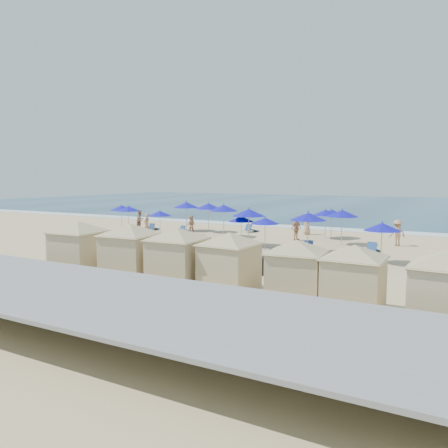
# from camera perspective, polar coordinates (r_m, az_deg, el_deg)

# --- Properties ---
(ground) EXTENTS (160.00, 160.00, 0.00)m
(ground) POSITION_cam_1_polar(r_m,az_deg,el_deg) (28.85, 0.28, -3.56)
(ground) COLOR #CEB682
(ground) RESTS_ON ground
(ocean) EXTENTS (160.00, 80.00, 0.06)m
(ocean) POSITION_cam_1_polar(r_m,az_deg,el_deg) (81.29, 19.12, 2.31)
(ocean) COLOR navy
(ocean) RESTS_ON ground
(surf_line) EXTENTS (160.00, 2.50, 0.08)m
(surf_line) POSITION_cam_1_polar(r_m,az_deg,el_deg) (42.98, 10.18, -0.44)
(surf_line) COLOR white
(surf_line) RESTS_ON ground
(seawall) EXTENTS (160.00, 6.10, 1.22)m
(seawall) POSITION_cam_1_polar(r_m,az_deg,el_deg) (18.27, -20.54, -7.50)
(seawall) COLOR gray
(seawall) RESTS_ON ground
(trash_bin) EXTENTS (1.15, 1.15, 0.87)m
(trash_bin) POSITION_cam_1_polar(r_m,az_deg,el_deg) (22.01, 5.98, -5.45)
(trash_bin) COLOR black
(trash_bin) RESTS_ON ground
(cabana_0) EXTENTS (4.71, 4.71, 2.96)m
(cabana_0) POSITION_cam_1_polar(r_m,az_deg,el_deg) (22.75, -18.45, -2.14)
(cabana_0) COLOR #CDB78C
(cabana_0) RESTS_ON ground
(cabana_1) EXTENTS (4.71, 4.71, 2.97)m
(cabana_1) POSITION_cam_1_polar(r_m,az_deg,el_deg) (20.87, -12.14, -2.66)
(cabana_1) COLOR #CDB78C
(cabana_1) RESTS_ON ground
(cabana_2) EXTENTS (4.63, 4.63, 2.90)m
(cabana_2) POSITION_cam_1_polar(r_m,az_deg,el_deg) (19.36, -6.13, -3.34)
(cabana_2) COLOR #CDB78C
(cabana_2) RESTS_ON ground
(cabana_3) EXTENTS (4.46, 4.46, 2.80)m
(cabana_3) POSITION_cam_1_polar(r_m,az_deg,el_deg) (18.30, 0.69, -4.03)
(cabana_3) COLOR #CDB78C
(cabana_3) RESTS_ON ground
(cabana_4) EXTENTS (4.31, 4.31, 2.72)m
(cabana_4) POSITION_cam_1_polar(r_m,az_deg,el_deg) (16.94, 9.44, -5.10)
(cabana_4) COLOR #CDB78C
(cabana_4) RESTS_ON ground
(cabana_5) EXTENTS (4.30, 4.30, 2.70)m
(cabana_5) POSITION_cam_1_polar(r_m,az_deg,el_deg) (16.28, 16.62, -5.76)
(cabana_5) COLOR #CDB78C
(cabana_5) RESTS_ON ground
(cabana_6) EXTENTS (4.52, 4.52, 2.84)m
(cabana_6) POSITION_cam_1_polar(r_m,az_deg,el_deg) (15.36, 27.18, -6.57)
(cabana_6) COLOR #CDB78C
(cabana_6) RESTS_ON ground
(umbrella_0) EXTENTS (2.11, 2.11, 2.40)m
(umbrella_0) POSITION_cam_1_polar(r_m,az_deg,el_deg) (39.99, -12.39, 1.97)
(umbrella_0) COLOR #A5A8AD
(umbrella_0) RESTS_ON ground
(umbrella_1) EXTENTS (2.12, 2.12, 2.41)m
(umbrella_1) POSITION_cam_1_polar(r_m,az_deg,el_deg) (41.23, -13.25, 2.08)
(umbrella_1) COLOR #A5A8AD
(umbrella_1) RESTS_ON ground
(umbrella_2) EXTENTS (2.40, 2.40, 2.73)m
(umbrella_2) POSITION_cam_1_polar(r_m,az_deg,el_deg) (39.93, -4.96, 2.50)
(umbrella_2) COLOR #A5A8AD
(umbrella_2) RESTS_ON ground
(umbrella_3) EXTENTS (1.94, 1.94, 2.21)m
(umbrella_3) POSITION_cam_1_polar(r_m,az_deg,el_deg) (36.31, -8.37, 1.39)
(umbrella_3) COLOR #A5A8AD
(umbrella_3) RESTS_ON ground
(umbrella_4) EXTENTS (2.36, 2.36, 2.68)m
(umbrella_4) POSITION_cam_1_polar(r_m,az_deg,el_deg) (38.87, -2.06, 2.36)
(umbrella_4) COLOR #A5A8AD
(umbrella_4) RESTS_ON ground
(umbrella_5) EXTENTS (2.41, 2.41, 2.74)m
(umbrella_5) POSITION_cam_1_polar(r_m,az_deg,el_deg) (35.69, -0.03, 2.11)
(umbrella_5) COLOR #A5A8AD
(umbrella_5) RESTS_ON ground
(umbrella_6) EXTENTS (1.98, 1.98, 2.25)m
(umbrella_6) POSITION_cam_1_polar(r_m,az_deg,el_deg) (29.39, 5.40, 0.43)
(umbrella_6) COLOR #A5A8AD
(umbrella_6) RESTS_ON ground
(umbrella_7) EXTENTS (2.11, 2.11, 2.40)m
(umbrella_7) POSITION_cam_1_polar(r_m,az_deg,el_deg) (35.59, 13.14, 1.47)
(umbrella_7) COLOR #A5A8AD
(umbrella_7) RESTS_ON ground
(umbrella_8) EXTENTS (2.37, 2.37, 2.70)m
(umbrella_8) POSITION_cam_1_polar(r_m,az_deg,el_deg) (28.64, 10.92, 0.98)
(umbrella_8) COLOR #A5A8AD
(umbrella_8) RESTS_ON ground
(umbrella_9) EXTENTS (2.09, 2.09, 2.38)m
(umbrella_9) POSITION_cam_1_polar(r_m,az_deg,el_deg) (36.06, 13.88, 1.49)
(umbrella_9) COLOR #A5A8AD
(umbrella_9) RESTS_ON ground
(umbrella_10) EXTENTS (2.31, 2.31, 2.63)m
(umbrella_10) POSITION_cam_1_polar(r_m,az_deg,el_deg) (32.53, 15.17, 1.36)
(umbrella_10) COLOR #A5A8AD
(umbrella_10) RESTS_ON ground
(umbrella_11) EXTENTS (2.10, 2.10, 2.39)m
(umbrella_11) POSITION_cam_1_polar(r_m,az_deg,el_deg) (26.08, 19.95, -0.35)
(umbrella_11) COLOR #A5A8AD
(umbrella_11) RESTS_ON ground
(umbrella_12) EXTENTS (2.41, 2.41, 2.74)m
(umbrella_12) POSITION_cam_1_polar(r_m,az_deg,el_deg) (30.85, 3.26, 1.50)
(umbrella_12) COLOR #A5A8AD
(umbrella_12) RESTS_ON ground
(umbrella_13) EXTENTS (1.90, 1.90, 2.16)m
(umbrella_13) POSITION_cam_1_polar(r_m,az_deg,el_deg) (31.54, 2.27, 0.69)
(umbrella_13) COLOR #A5A8AD
(umbrella_13) RESTS_ON ground
(beach_chair_0) EXTENTS (0.64, 1.23, 0.65)m
(beach_chair_0) POSITION_cam_1_polar(r_m,az_deg,el_deg) (41.10, -9.17, -0.46)
(beach_chair_0) COLOR navy
(beach_chair_0) RESTS_ON ground
(beach_chair_1) EXTENTS (0.57, 1.16, 0.62)m
(beach_chair_1) POSITION_cam_1_polar(r_m,az_deg,el_deg) (39.23, -5.18, -0.73)
(beach_chair_1) COLOR navy
(beach_chair_1) RESTS_ON ground
(beach_chair_2) EXTENTS (0.96, 1.50, 0.77)m
(beach_chair_2) POSITION_cam_1_polar(r_m,az_deg,el_deg) (39.05, 3.56, -0.67)
(beach_chair_2) COLOR navy
(beach_chair_2) RESTS_ON ground
(beach_chair_3) EXTENTS (0.80, 1.21, 0.61)m
(beach_chair_3) POSITION_cam_1_polar(r_m,az_deg,el_deg) (28.84, 3.17, -3.15)
(beach_chair_3) COLOR navy
(beach_chair_3) RESTS_ON ground
(beach_chair_4) EXTENTS (0.78, 1.41, 0.74)m
(beach_chair_4) POSITION_cam_1_polar(r_m,az_deg,el_deg) (29.44, 11.06, -2.98)
(beach_chair_4) COLOR navy
(beach_chair_4) RESTS_ON ground
(beach_chair_5) EXTENTS (0.67, 1.38, 0.74)m
(beach_chair_5) POSITION_cam_1_polar(r_m,az_deg,el_deg) (29.85, 18.89, -3.07)
(beach_chair_5) COLOR navy
(beach_chair_5) RESTS_ON ground
(beachgoer_0) EXTENTS (0.54, 0.74, 1.89)m
(beachgoer_0) POSITION_cam_1_polar(r_m,az_deg,el_deg) (36.86, -10.07, -0.09)
(beachgoer_0) COLOR tan
(beachgoer_0) RESTS_ON ground
(beachgoer_1) EXTENTS (0.97, 0.87, 1.63)m
(beachgoer_1) POSITION_cam_1_polar(r_m,az_deg,el_deg) (37.29, -4.34, -0.14)
(beachgoer_1) COLOR tan
(beachgoer_1) RESTS_ON ground
(beachgoer_2) EXTENTS (0.77, 1.17, 1.85)m
(beachgoer_2) POSITION_cam_1_polar(r_m,az_deg,el_deg) (34.19, 9.42, -0.58)
(beachgoer_2) COLOR tan
(beachgoer_2) RESTS_ON ground
(beachgoer_3) EXTENTS (1.36, 1.30, 1.86)m
(beachgoer_3) POSITION_cam_1_polar(r_m,az_deg,el_deg) (33.36, 21.70, -1.08)
(beachgoer_3) COLOR tan
(beachgoer_3) RESTS_ON ground
(beachgoer_4) EXTENTS (0.79, 1.04, 1.89)m
(beachgoer_4) POSITION_cam_1_polar(r_m,az_deg,el_deg) (37.91, 10.77, 0.07)
(beachgoer_4) COLOR tan
(beachgoer_4) RESTS_ON ground
(beachgoer_5) EXTENTS (0.69, 0.89, 1.83)m
(beachgoer_5) POSITION_cam_1_polar(r_m,az_deg,el_deg) (41.77, -10.87, 0.56)
(beachgoer_5) COLOR tan
(beachgoer_5) RESTS_ON ground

